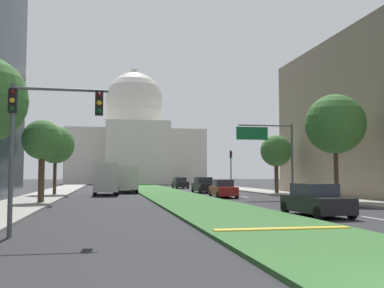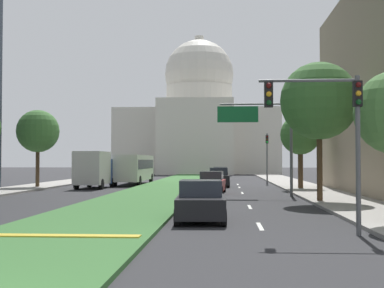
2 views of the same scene
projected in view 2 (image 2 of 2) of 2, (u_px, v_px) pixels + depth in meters
ground_plane at (177, 184)px, 56.84m from camera, size 260.00×260.00×0.00m
grass_median at (172, 185)px, 51.91m from camera, size 5.68×89.04×0.14m
median_curb_nose at (56, 236)px, 16.29m from camera, size 5.11×0.50×0.04m
lane_dashes_right at (243, 195)px, 38.36m from camera, size 0.16×37.31×0.01m
sidewalk_left at (33, 187)px, 47.70m from camera, size 4.00×89.04×0.15m
sidewalk_right at (305, 188)px, 46.25m from camera, size 4.00×89.04×0.15m
capitol_building at (199, 126)px, 105.71m from camera, size 29.90×28.55×27.10m
traffic_light_near_right at (332, 119)px, 17.58m from camera, size 3.34×0.35×5.20m
traffic_light_far_right at (267, 152)px, 55.38m from camera, size 0.28×0.35×5.20m
overhead_guide_sign at (264, 128)px, 36.90m from camera, size 5.14×0.20×6.50m
street_tree_right_mid at (319, 101)px, 30.89m from camera, size 4.45×4.45×8.07m
street_tree_left_far at (38, 131)px, 47.08m from camera, size 3.71×3.71×6.85m
street_tree_right_far at (300, 135)px, 44.67m from camera, size 3.32×3.32×6.23m
sedan_lead_stopped at (201, 202)px, 21.70m from camera, size 2.10×4.50×1.63m
sedan_midblock at (212, 183)px, 39.73m from camera, size 2.11×4.74×1.63m
sedan_distant at (218, 178)px, 49.63m from camera, size 2.08×4.25×1.77m
sedan_far_horizon at (220, 174)px, 65.62m from camera, size 2.00×4.18×1.64m
box_truck_delivery at (94, 169)px, 47.08m from camera, size 2.40×6.40×3.20m
city_bus at (134, 167)px, 54.55m from camera, size 2.62×11.00×2.95m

